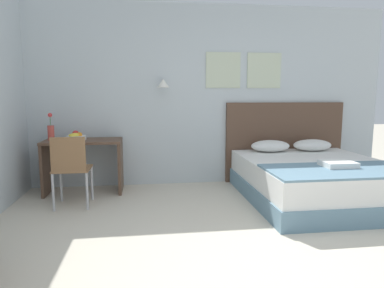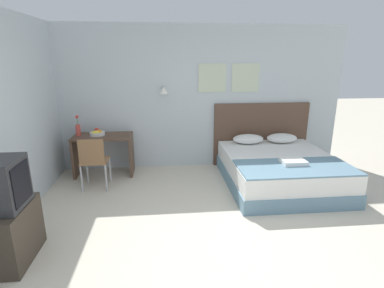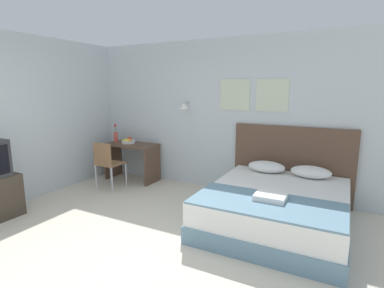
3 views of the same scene
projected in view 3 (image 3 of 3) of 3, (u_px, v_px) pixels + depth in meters
ground_plane at (109, 264)px, 3.12m from camera, size 24.00×24.00×0.00m
wall_back at (217, 116)px, 5.33m from camera, size 5.72×0.31×2.65m
bed at (276, 208)px, 3.96m from camera, size 1.75×2.02×0.50m
headboard at (291, 164)px, 4.80m from camera, size 1.87×0.06×1.22m
pillow_left at (266, 167)px, 4.72m from camera, size 0.58×0.37×0.17m
pillow_right at (311, 172)px, 4.42m from camera, size 0.58×0.37×0.17m
throw_blanket at (266, 204)px, 3.40m from camera, size 1.69×0.81×0.02m
folded_towel_near_foot at (270, 197)px, 3.51m from camera, size 0.35×0.30×0.06m
desk at (132, 155)px, 5.94m from camera, size 1.02×0.54×0.73m
desk_chair at (107, 161)px, 5.37m from camera, size 0.42×0.42×0.86m
fruit_bowl at (128, 141)px, 5.94m from camera, size 0.26×0.26×0.12m
flower_vase at (116, 136)px, 6.07m from camera, size 0.08×0.08×0.37m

